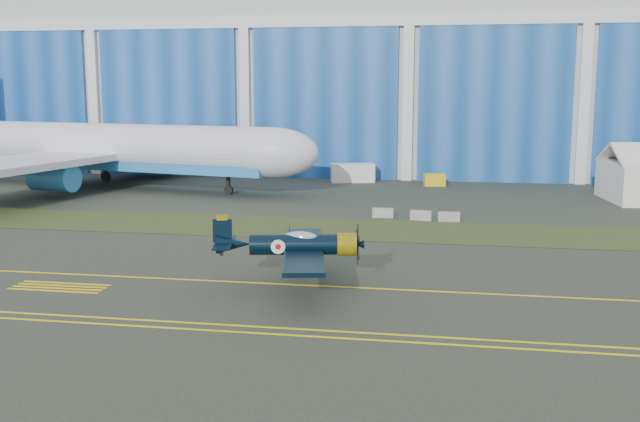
% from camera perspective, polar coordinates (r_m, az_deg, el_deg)
% --- Properties ---
extents(ground, '(260.00, 260.00, 0.00)m').
position_cam_1_polar(ground, '(51.75, 3.16, -4.39)').
color(ground, '#353A30').
rests_on(ground, ground).
extents(grass_median, '(260.00, 10.00, 0.02)m').
position_cam_1_polar(grass_median, '(65.35, 4.66, -1.45)').
color(grass_median, '#475128').
rests_on(grass_median, ground).
extents(hangar, '(220.00, 45.70, 30.00)m').
position_cam_1_polar(hangar, '(121.83, 7.42, 10.67)').
color(hangar, silver).
rests_on(hangar, ground).
extents(taxiway_centreline, '(200.00, 0.20, 0.02)m').
position_cam_1_polar(taxiway_centreline, '(46.95, 2.41, -5.83)').
color(taxiway_centreline, yellow).
rests_on(taxiway_centreline, ground).
extents(edge_line_near, '(80.00, 0.20, 0.02)m').
position_cam_1_polar(edge_line_near, '(37.98, 0.45, -9.59)').
color(edge_line_near, yellow).
rests_on(edge_line_near, ground).
extents(edge_line_far, '(80.00, 0.20, 0.02)m').
position_cam_1_polar(edge_line_far, '(38.91, 0.71, -9.11)').
color(edge_line_far, yellow).
rests_on(edge_line_far, ground).
extents(hold_short_ladder, '(6.00, 2.40, 0.02)m').
position_cam_1_polar(hold_short_ladder, '(49.77, -19.21, -5.48)').
color(hold_short_ladder, yellow).
rests_on(hold_short_ladder, ground).
extents(warbird, '(12.60, 14.29, 3.71)m').
position_cam_1_polar(warbird, '(46.04, -1.97, -2.57)').
color(warbird, black).
rests_on(warbird, ground).
extents(jetliner, '(73.74, 66.22, 22.32)m').
position_cam_1_polar(jetliner, '(95.94, -16.52, 8.40)').
color(jetliner, silver).
rests_on(jetliner, ground).
extents(shipping_container, '(5.93, 3.56, 2.40)m').
position_cam_1_polar(shipping_container, '(97.44, 2.51, 2.92)').
color(shipping_container, white).
rests_on(shipping_container, ground).
extents(tug, '(2.82, 2.05, 1.50)m').
position_cam_1_polar(tug, '(94.91, 8.71, 2.37)').
color(tug, yellow).
rests_on(tug, ground).
extents(barrier_a, '(2.01, 0.65, 0.90)m').
position_cam_1_polar(barrier_a, '(71.50, 4.82, -0.14)').
color(barrier_a, '#999F86').
rests_on(barrier_a, ground).
extents(barrier_b, '(2.06, 0.87, 0.90)m').
position_cam_1_polar(barrier_b, '(70.50, 7.71, -0.33)').
color(barrier_b, '#9B9196').
rests_on(barrier_b, ground).
extents(barrier_c, '(2.04, 0.77, 0.90)m').
position_cam_1_polar(barrier_c, '(70.12, 9.80, -0.44)').
color(barrier_c, '#9A8D92').
rests_on(barrier_c, ground).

